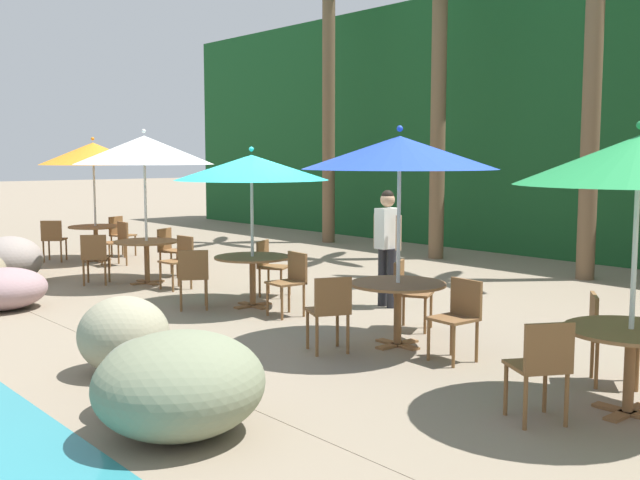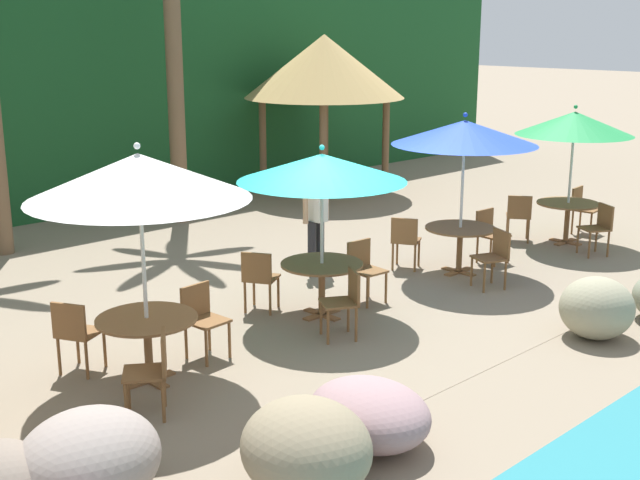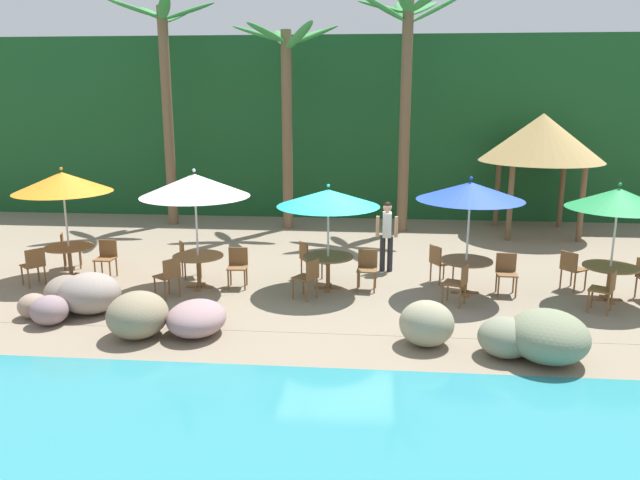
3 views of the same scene
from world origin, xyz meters
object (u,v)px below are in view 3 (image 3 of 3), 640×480
Objects in this scene: chair_orange_left at (34,264)px; waiter_in_white at (387,231)px; chair_teal_seaward at (367,267)px; chair_blue_left at (459,281)px; chair_teal_left at (308,276)px; dining_table_orange at (69,252)px; dining_table_blue at (466,266)px; dining_table_white at (198,261)px; palapa_hut at (542,138)px; chair_teal_inland at (308,257)px; palm_tree_nearest at (167,83)px; chair_green_inland at (571,267)px; chair_orange_inland at (68,248)px; umbrella_blue at (470,191)px; umbrella_teal at (328,198)px; chair_white_inland at (187,256)px; chair_white_left at (169,275)px; chair_white_seaward at (238,264)px; chair_blue_seaward at (506,271)px; palm_tree_second at (287,94)px; chair_blue_inland at (439,261)px; umbrella_green at (619,198)px; chair_green_left at (606,288)px; chair_orange_seaward at (107,256)px; palm_tree_third at (406,73)px; umbrella_white at (195,185)px; dining_table_green at (610,272)px; dining_table_teal at (328,262)px.

waiter_in_white is (7.77, 1.89, 0.47)m from chair_orange_left.
chair_teal_seaward is 1.00× the size of chair_blue_left.
dining_table_orange is at bearing 169.25° from chair_teal_left.
waiter_in_white is (-1.67, 1.52, 0.37)m from dining_table_blue.
palapa_hut reaches higher than dining_table_white.
palm_tree_nearest reaches higher than chair_teal_inland.
chair_teal_inland is at bearing 176.88° from chair_green_inland.
chair_orange_inland is 0.35× the size of umbrella_blue.
chair_green_inland is at bearing 4.00° from umbrella_teal.
chair_white_left is at bearing -87.41° from chair_white_inland.
chair_white_seaward is 5.80m from chair_blue_seaward.
palm_tree_second is (-4.67, 6.10, 3.52)m from dining_table_blue.
palm_tree_second is (-4.17, 5.41, 3.62)m from chair_blue_inland.
dining_table_white is 0.45× the size of umbrella_green.
chair_green_left is at bearing -30.82° from waiter_in_white.
chair_green_inland is at bearing -5.43° from chair_blue_inland.
chair_orange_seaward is 1.00× the size of chair_blue_seaward.
chair_white_seaward is at bearing 4.82° from chair_orange_left.
chair_teal_inland is 6.62m from umbrella_green.
chair_teal_seaward is at bearing 153.75° from chair_blue_left.
chair_white_inland reaches higher than dining_table_orange.
umbrella_teal is at bearing -74.10° from palm_tree_second.
palm_tree_third is (-1.13, 5.99, 2.51)m from umbrella_blue.
chair_white_left is (-0.41, -0.75, -1.77)m from umbrella_white.
dining_table_green is at bearing 90.00° from umbrella_green.
umbrella_green is 1.84m from chair_green_inland.
palm_tree_second reaches higher than waiter_in_white.
umbrella_blue is 1.90m from chair_blue_seaward.
dining_table_white is at bearing -100.09° from palm_tree_second.
chair_orange_inland and chair_blue_seaward have the same top height.
chair_orange_seaward is at bearing -176.35° from chair_teal_inland.
chair_white_left and chair_teal_inland have the same top height.
chair_green_left is at bearing -10.84° from dining_table_teal.
umbrella_green reaches higher than chair_orange_inland.
umbrella_blue is 2.29× the size of dining_table_blue.
palapa_hut reaches higher than umbrella_teal.
chair_teal_seaward is at bearing 3.76° from umbrella_white.
umbrella_blue is at bearing -2.28° from dining_table_orange.
palapa_hut is at bearing 35.50° from umbrella_white.
chair_blue_inland is (2.45, 0.63, -0.10)m from dining_table_teal.
chair_green_left is 0.13× the size of palm_tree_nearest.
dining_table_green is (4.98, -0.30, 0.10)m from chair_teal_seaward.
chair_orange_left is 0.13× the size of palm_tree_third.
chair_orange_inland is 0.13× the size of palm_tree_third.
dining_table_orange is at bearing -60.21° from chair_orange_inland.
chair_blue_left is at bearing -1.81° from chair_teal_left.
chair_blue_seaward reaches higher than dining_table_blue.
chair_blue_left is 2.80m from chair_green_left.
chair_white_left is (-0.41, -0.75, -0.10)m from dining_table_white.
chair_white_inland is at bearing 175.19° from umbrella_green.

